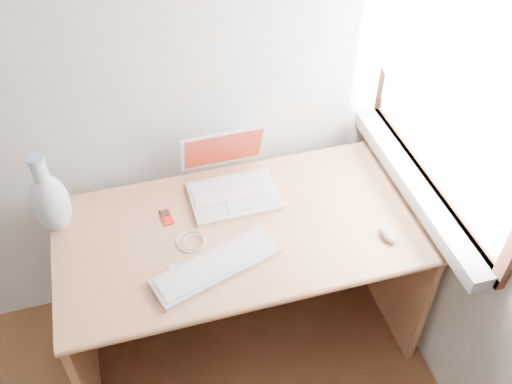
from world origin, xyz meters
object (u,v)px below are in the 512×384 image
object	(u,v)px
desk	(237,247)
laptop	(231,180)
external_keyboard	(216,266)
vase	(50,201)

from	to	relation	value
desk	laptop	distance (m)	0.28
external_keyboard	laptop	bearing A→B (deg)	50.98
desk	external_keyboard	distance (m)	0.35
laptop	vase	xyz separation A→B (m)	(-0.65, -0.03, 0.09)
desk	vase	world-z (taller)	vase
desk	laptop	world-z (taller)	laptop
laptop	external_keyboard	xyz separation A→B (m)	(-0.14, -0.36, -0.04)
desk	vase	xyz separation A→B (m)	(-0.64, 0.10, 0.34)
laptop	vase	bearing A→B (deg)	-178.34
desk	laptop	xyz separation A→B (m)	(0.01, 0.12, 0.25)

